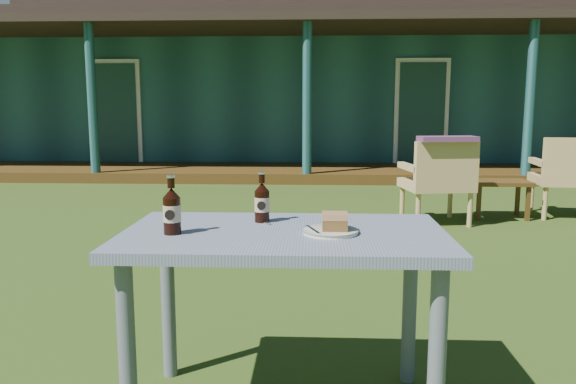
{
  "coord_description": "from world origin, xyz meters",
  "views": [
    {
      "loc": [
        0.11,
        -3.64,
        1.18
      ],
      "look_at": [
        0.0,
        -1.3,
        0.82
      ],
      "focal_mm": 35.0,
      "sensor_mm": 36.0,
      "label": 1
    }
  ],
  "objects_px": {
    "armchair_left": "(439,178)",
    "side_table": "(499,186)",
    "cafe_table": "(284,257)",
    "plate": "(331,231)",
    "armchair_right": "(569,173)",
    "cake_slice": "(335,221)",
    "cola_bottle_near": "(262,202)",
    "cola_bottle_far": "(172,211)"
  },
  "relations": [
    {
      "from": "cafe_table",
      "to": "plate",
      "type": "bearing_deg",
      "value": -11.25
    },
    {
      "from": "cola_bottle_near",
      "to": "cola_bottle_far",
      "type": "relative_size",
      "value": 0.94
    },
    {
      "from": "plate",
      "to": "cake_slice",
      "type": "xyz_separation_m",
      "value": [
        0.02,
        0.0,
        0.04
      ]
    },
    {
      "from": "cola_bottle_near",
      "to": "armchair_left",
      "type": "xyz_separation_m",
      "value": [
        1.45,
        3.39,
        -0.33
      ]
    },
    {
      "from": "cafe_table",
      "to": "side_table",
      "type": "xyz_separation_m",
      "value": [
        2.06,
        3.91,
        -0.28
      ]
    },
    {
      "from": "cafe_table",
      "to": "plate",
      "type": "distance_m",
      "value": 0.21
    },
    {
      "from": "side_table",
      "to": "cola_bottle_far",
      "type": "bearing_deg",
      "value": -121.82
    },
    {
      "from": "cafe_table",
      "to": "side_table",
      "type": "bearing_deg",
      "value": 62.16
    },
    {
      "from": "armchair_left",
      "to": "armchair_right",
      "type": "height_order",
      "value": "armchair_right"
    },
    {
      "from": "armchair_right",
      "to": "side_table",
      "type": "height_order",
      "value": "armchair_right"
    },
    {
      "from": "armchair_left",
      "to": "cola_bottle_far",
      "type": "bearing_deg",
      "value": -115.88
    },
    {
      "from": "cake_slice",
      "to": "armchair_right",
      "type": "relative_size",
      "value": 0.11
    },
    {
      "from": "cafe_table",
      "to": "armchair_left",
      "type": "height_order",
      "value": "armchair_left"
    },
    {
      "from": "cafe_table",
      "to": "plate",
      "type": "relative_size",
      "value": 5.88
    },
    {
      "from": "armchair_right",
      "to": "cafe_table",
      "type": "bearing_deg",
      "value": -125.23
    },
    {
      "from": "cafe_table",
      "to": "side_table",
      "type": "height_order",
      "value": "cafe_table"
    },
    {
      "from": "cola_bottle_near",
      "to": "side_table",
      "type": "relative_size",
      "value": 0.34
    },
    {
      "from": "armchair_left",
      "to": "plate",
      "type": "bearing_deg",
      "value": -108.24
    },
    {
      "from": "cola_bottle_far",
      "to": "side_table",
      "type": "xyz_separation_m",
      "value": [
        2.47,
        3.98,
        -0.46
      ]
    },
    {
      "from": "cafe_table",
      "to": "cola_bottle_near",
      "type": "xyz_separation_m",
      "value": [
        -0.1,
        0.16,
        0.18
      ]
    },
    {
      "from": "armchair_left",
      "to": "cafe_table",
      "type": "bearing_deg",
      "value": -110.85
    },
    {
      "from": "armchair_left",
      "to": "armchair_right",
      "type": "distance_m",
      "value": 1.5
    },
    {
      "from": "cola_bottle_near",
      "to": "cola_bottle_far",
      "type": "distance_m",
      "value": 0.38
    },
    {
      "from": "cafe_table",
      "to": "armchair_left",
      "type": "relative_size",
      "value": 1.42
    },
    {
      "from": "cola_bottle_far",
      "to": "side_table",
      "type": "distance_m",
      "value": 4.7
    },
    {
      "from": "armchair_right",
      "to": "side_table",
      "type": "relative_size",
      "value": 1.43
    },
    {
      "from": "side_table",
      "to": "cola_bottle_near",
      "type": "bearing_deg",
      "value": -119.96
    },
    {
      "from": "side_table",
      "to": "plate",
      "type": "bearing_deg",
      "value": -115.65
    },
    {
      "from": "cola_bottle_near",
      "to": "side_table",
      "type": "height_order",
      "value": "cola_bottle_near"
    },
    {
      "from": "plate",
      "to": "cola_bottle_far",
      "type": "bearing_deg",
      "value": -176.55
    },
    {
      "from": "cafe_table",
      "to": "cola_bottle_far",
      "type": "relative_size",
      "value": 5.57
    },
    {
      "from": "cola_bottle_far",
      "to": "armchair_left",
      "type": "relative_size",
      "value": 0.26
    },
    {
      "from": "plate",
      "to": "cola_bottle_far",
      "type": "xyz_separation_m",
      "value": [
        -0.57,
        -0.03,
        0.08
      ]
    },
    {
      "from": "cake_slice",
      "to": "cola_bottle_far",
      "type": "height_order",
      "value": "cola_bottle_far"
    },
    {
      "from": "cafe_table",
      "to": "cake_slice",
      "type": "xyz_separation_m",
      "value": [
        0.19,
        -0.03,
        0.15
      ]
    },
    {
      "from": "plate",
      "to": "side_table",
      "type": "xyz_separation_m",
      "value": [
        1.89,
        3.94,
        -0.39
      ]
    },
    {
      "from": "cafe_table",
      "to": "armchair_right",
      "type": "xyz_separation_m",
      "value": [
        2.79,
        3.95,
        -0.14
      ]
    },
    {
      "from": "armchair_left",
      "to": "armchair_right",
      "type": "bearing_deg",
      "value": 15.68
    },
    {
      "from": "plate",
      "to": "armchair_right",
      "type": "xyz_separation_m",
      "value": [
        2.62,
        3.99,
        -0.25
      ]
    },
    {
      "from": "armchair_left",
      "to": "side_table",
      "type": "relative_size",
      "value": 1.4
    },
    {
      "from": "plate",
      "to": "side_table",
      "type": "height_order",
      "value": "plate"
    },
    {
      "from": "cola_bottle_far",
      "to": "armchair_right",
      "type": "xyz_separation_m",
      "value": [
        3.19,
        4.02,
        -0.32
      ]
    }
  ]
}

